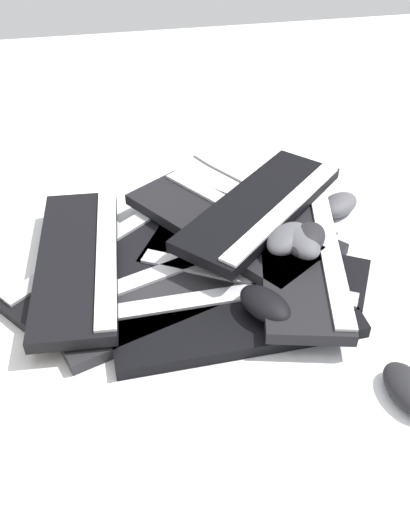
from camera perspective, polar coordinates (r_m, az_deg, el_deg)
The scene contains 18 objects.
ground_plane at distance 1.08m, azimuth 2.04°, elevation -3.86°, with size 3.20×3.20×0.00m, color white.
keyboard_0 at distance 1.13m, azimuth 4.80°, elevation -1.00°, with size 0.46×0.35×0.03m.
keyboard_1 at distance 1.23m, azimuth 3.45°, elevation 2.89°, with size 0.40×0.43×0.03m.
keyboard_2 at distance 1.15m, azimuth -9.29°, elevation -0.76°, with size 0.44×0.39×0.03m.
keyboard_3 at distance 1.06m, azimuth -3.52°, elevation -3.95°, with size 0.46×0.29×0.03m.
keyboard_4 at distance 1.02m, azimuth 2.85°, elevation -6.52°, with size 0.44×0.16×0.03m.
keyboard_5 at distance 1.12m, azimuth -12.46°, elevation -0.40°, with size 0.18×0.45×0.03m.
keyboard_6 at distance 1.18m, azimuth 1.67°, elevation 3.09°, with size 0.37×0.45×0.03m.
keyboard_7 at distance 1.19m, azimuth 5.67°, elevation 4.91°, with size 0.42×0.41×0.03m.
keyboard_8 at distance 1.12m, azimuth 9.63°, elevation -0.03°, with size 0.25×0.46×0.03m.
mouse_0 at distance 1.00m, azimuth 6.05°, elevation -4.85°, with size 0.11×0.07×0.04m, color black.
mouse_1 at distance 1.10m, azimuth 9.40°, elevation 1.49°, with size 0.11×0.07×0.04m, color #4C4C51.
mouse_2 at distance 0.96m, azimuth 19.78°, elevation -12.44°, with size 0.11×0.07×0.04m, color black.
mouse_3 at distance 1.33m, azimuth 13.22°, elevation 5.00°, with size 0.11×0.07×0.04m, color #4C4C51.
mouse_4 at distance 1.10m, azimuth 8.27°, elevation 1.75°, with size 0.11×0.07×0.04m, color #4C4C51.
mouse_5 at distance 1.10m, azimuth 10.11°, elevation 1.65°, with size 0.11×0.07×0.04m, color black.
cable_0 at distance 1.37m, azimuth 5.55°, elevation 6.45°, with size 0.25×0.40×0.01m.
cable_1 at distance 1.27m, azimuth 2.49°, elevation 3.77°, with size 0.43×0.09×0.01m.
Camera 1 is at (-0.19, -0.77, 0.73)m, focal length 40.00 mm.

